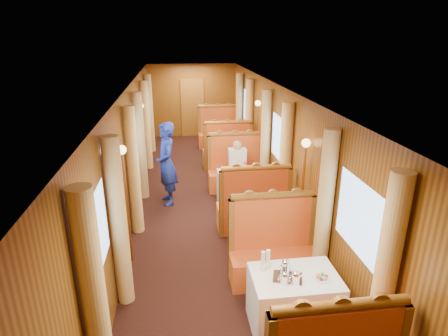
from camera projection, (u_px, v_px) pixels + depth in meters
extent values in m
cube|color=#905D21|center=(193.00, 108.00, 13.13)|extent=(0.80, 0.04, 2.00)
cube|color=white|center=(293.00, 301.00, 4.61)|extent=(1.05, 0.72, 0.75)
cylinder|color=#905D21|center=(341.00, 305.00, 3.21)|extent=(1.23, 0.10, 0.10)
cube|color=#B42B14|center=(274.00, 267.00, 5.55)|extent=(1.30, 0.55, 0.45)
cube|color=#B42B14|center=(272.00, 222.00, 5.53)|extent=(1.30, 0.12, 0.80)
cylinder|color=#905D21|center=(273.00, 195.00, 5.38)|extent=(1.23, 0.10, 0.10)
cube|color=white|center=(243.00, 190.00, 7.87)|extent=(1.05, 0.72, 0.75)
cube|color=#B42B14|center=(252.00, 217.00, 7.04)|extent=(1.30, 0.55, 0.45)
cube|color=#B42B14|center=(255.00, 191.00, 6.62)|extent=(1.30, 0.12, 0.80)
cylinder|color=#905D21|center=(256.00, 168.00, 6.47)|extent=(1.23, 0.10, 0.10)
cube|color=#B42B14|center=(236.00, 180.00, 8.81)|extent=(1.30, 0.55, 0.45)
cube|color=#B42B14|center=(235.00, 152.00, 8.80)|extent=(1.30, 0.12, 0.80)
cylinder|color=#905D21|center=(235.00, 134.00, 8.65)|extent=(1.23, 0.10, 0.10)
cube|color=white|center=(223.00, 144.00, 11.14)|extent=(1.05, 0.72, 0.75)
cube|color=#B42B14|center=(227.00, 159.00, 10.30)|extent=(1.30, 0.55, 0.45)
cube|color=#B42B14|center=(228.00, 139.00, 9.89)|extent=(1.30, 0.12, 0.80)
cylinder|color=#905D21|center=(228.00, 122.00, 9.74)|extent=(1.23, 0.10, 0.10)
cube|color=#B42B14|center=(219.00, 140.00, 12.07)|extent=(1.30, 0.55, 0.45)
cube|color=#B42B14|center=(218.00, 120.00, 12.06)|extent=(1.30, 0.12, 0.80)
cylinder|color=#905D21|center=(218.00, 106.00, 11.91)|extent=(1.23, 0.10, 0.10)
cube|color=silver|center=(287.00, 278.00, 4.43)|extent=(0.40, 0.35, 0.01)
cylinder|color=white|center=(322.00, 278.00, 4.42)|extent=(0.21, 0.21, 0.01)
cylinder|color=white|center=(263.00, 267.00, 4.57)|extent=(0.08, 0.08, 0.08)
cylinder|color=white|center=(263.00, 258.00, 4.53)|extent=(0.05, 0.05, 0.18)
cylinder|color=white|center=(268.00, 266.00, 4.60)|extent=(0.08, 0.08, 0.08)
cylinder|color=white|center=(268.00, 257.00, 4.56)|extent=(0.05, 0.05, 0.18)
cylinder|color=silver|center=(245.00, 170.00, 7.74)|extent=(0.06, 0.06, 0.14)
cylinder|color=silver|center=(222.00, 129.00, 10.97)|extent=(0.06, 0.06, 0.14)
cylinder|color=#D7B66E|center=(96.00, 308.00, 3.35)|extent=(0.22, 0.22, 2.35)
cylinder|color=#D7B66E|center=(119.00, 224.00, 4.81)|extent=(0.22, 0.22, 2.35)
cylinder|color=#D7B66E|center=(384.00, 283.00, 3.69)|extent=(0.22, 0.22, 2.35)
cylinder|color=#D7B66E|center=(324.00, 212.00, 5.14)|extent=(0.22, 0.22, 2.35)
cylinder|color=#D7B66E|center=(133.00, 172.00, 6.62)|extent=(0.22, 0.22, 2.35)
cylinder|color=#D7B66E|center=(140.00, 147.00, 8.07)|extent=(0.22, 0.22, 2.35)
cylinder|color=#D7B66E|center=(285.00, 165.00, 6.95)|extent=(0.22, 0.22, 2.35)
cylinder|color=#D7B66E|center=(265.00, 142.00, 8.40)|extent=(0.22, 0.22, 2.35)
cylinder|color=#D7B66E|center=(146.00, 126.00, 9.88)|extent=(0.22, 0.22, 2.35)
cylinder|color=#D7B66E|center=(150.00, 114.00, 11.33)|extent=(0.22, 0.22, 2.35)
cylinder|color=#D7B66E|center=(249.00, 123.00, 10.21)|extent=(0.22, 0.22, 2.35)
cylinder|color=#D7B66E|center=(239.00, 111.00, 11.67)|extent=(0.22, 0.22, 2.35)
cylinder|color=#BF8C3F|center=(127.00, 209.00, 5.79)|extent=(0.04, 0.04, 1.85)
sphere|color=#FFD18C|center=(122.00, 150.00, 5.47)|extent=(0.14, 0.14, 0.14)
cylinder|color=#BF8C3F|center=(302.00, 199.00, 6.13)|extent=(0.04, 0.04, 1.85)
sphere|color=#FFD18C|center=(306.00, 143.00, 5.81)|extent=(0.14, 0.14, 0.14)
cylinder|color=#BF8C3F|center=(144.00, 145.00, 9.06)|extent=(0.04, 0.04, 1.85)
sphere|color=#FFD18C|center=(141.00, 106.00, 8.73)|extent=(0.14, 0.14, 0.14)
cylinder|color=#BF8C3F|center=(257.00, 141.00, 9.39)|extent=(0.04, 0.04, 1.85)
sphere|color=#FFD18C|center=(258.00, 103.00, 9.07)|extent=(0.14, 0.14, 0.14)
imported|color=navy|center=(167.00, 164.00, 7.87)|extent=(0.55, 0.72, 1.78)
cube|color=beige|center=(237.00, 160.00, 8.53)|extent=(0.40, 0.24, 0.55)
sphere|color=tan|center=(237.00, 145.00, 8.41)|extent=(0.20, 0.20, 0.20)
cube|color=beige|center=(238.00, 172.00, 8.45)|extent=(0.36, 0.30, 0.14)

